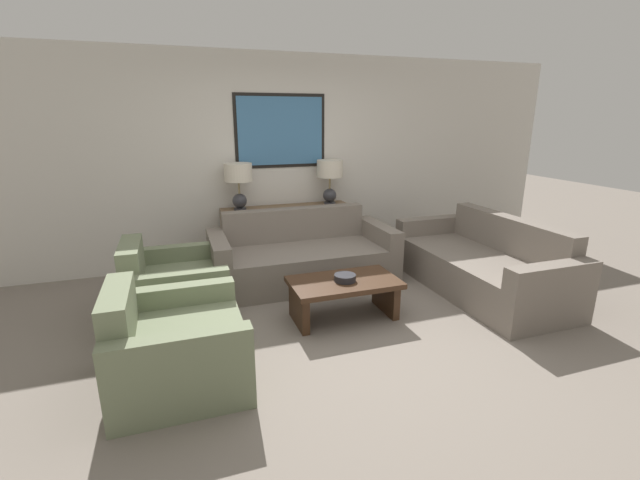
{
  "coord_description": "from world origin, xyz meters",
  "views": [
    {
      "loc": [
        -1.35,
        -3.23,
        1.88
      ],
      "look_at": [
        0.03,
        0.79,
        0.65
      ],
      "focal_mm": 24.0,
      "sensor_mm": 36.0,
      "label": 1
    }
  ],
  "objects": [
    {
      "name": "armchair_near_back_wall",
      "position": [
        -1.45,
        0.85,
        0.28
      ],
      "size": [
        0.92,
        0.99,
        0.77
      ],
      "color": "#707A5B",
      "rests_on": "ground_plane"
    },
    {
      "name": "console_table",
      "position": [
        0.0,
        2.04,
        0.38
      ],
      "size": [
        1.66,
        0.37,
        0.76
      ],
      "color": "brown",
      "rests_on": "ground_plane"
    },
    {
      "name": "back_wall",
      "position": [
        0.0,
        2.31,
        1.33
      ],
      "size": [
        8.16,
        0.12,
        2.65
      ],
      "color": "beige",
      "rests_on": "ground_plane"
    },
    {
      "name": "ground_plane",
      "position": [
        0.0,
        0.0,
        0.0
      ],
      "size": [
        20.0,
        20.0,
        0.0
      ],
      "primitive_type": "plane",
      "color": "slate"
    },
    {
      "name": "armchair_near_camera",
      "position": [
        -1.45,
        -0.29,
        0.28
      ],
      "size": [
        0.92,
        0.99,
        0.77
      ],
      "color": "#707A5B",
      "rests_on": "ground_plane"
    },
    {
      "name": "coffee_table",
      "position": [
        0.1,
        0.28,
        0.28
      ],
      "size": [
        1.03,
        0.59,
        0.39
      ],
      "color": "#3D2616",
      "rests_on": "ground_plane"
    },
    {
      "name": "decorative_bowl",
      "position": [
        0.09,
        0.26,
        0.42
      ],
      "size": [
        0.21,
        0.21,
        0.06
      ],
      "color": "#232328",
      "rests_on": "coffee_table"
    },
    {
      "name": "couch_by_back_wall",
      "position": [
        0.0,
        1.35,
        0.28
      ],
      "size": [
        2.1,
        0.95,
        0.81
      ],
      "color": "slate",
      "rests_on": "ground_plane"
    },
    {
      "name": "table_lamp_left",
      "position": [
        -0.6,
        2.04,
        1.15
      ],
      "size": [
        0.34,
        0.34,
        0.58
      ],
      "color": "#333338",
      "rests_on": "console_table"
    },
    {
      "name": "couch_by_side",
      "position": [
        1.81,
        0.42,
        0.28
      ],
      "size": [
        0.95,
        2.1,
        0.81
      ],
      "color": "slate",
      "rests_on": "ground_plane"
    },
    {
      "name": "table_lamp_right",
      "position": [
        0.6,
        2.04,
        1.15
      ],
      "size": [
        0.34,
        0.34,
        0.58
      ],
      "color": "#333338",
      "rests_on": "console_table"
    }
  ]
}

